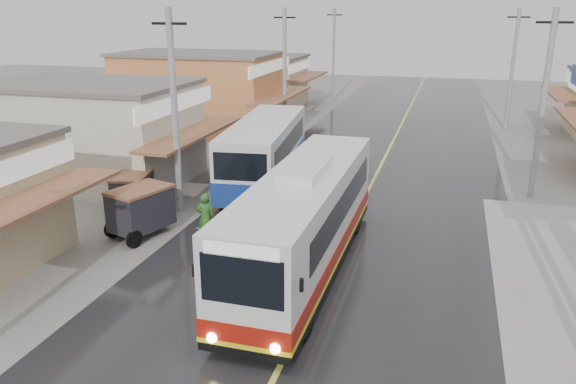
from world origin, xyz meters
name	(u,v)px	position (x,y,z in m)	size (l,w,h in m)	color
ground	(279,369)	(0.00, 0.00, 0.00)	(120.00, 120.00, 0.00)	slate
road	(372,183)	(0.00, 15.00, 0.01)	(12.00, 90.00, 0.02)	black
centre_line	(372,183)	(0.00, 15.00, 0.02)	(0.15, 90.00, 0.01)	#D8CC4C
shopfronts_left	(158,151)	(-13.00, 18.00, 0.00)	(11.00, 44.00, 5.20)	tan
utility_poles_left	(241,167)	(-7.00, 16.00, 0.00)	(1.60, 50.00, 8.00)	gray
utility_poles_right	(530,197)	(7.00, 15.00, 0.00)	(1.60, 36.00, 8.00)	gray
coach_bus	(306,220)	(-0.75, 5.27, 1.66)	(2.64, 11.05, 3.44)	silver
second_bus	(265,152)	(-4.80, 13.34, 1.63)	(3.49, 9.35, 3.03)	silver
cyclist	(209,232)	(-4.26, 5.68, 0.70)	(1.17, 2.09, 2.13)	black
tricycle_near	(140,209)	(-7.19, 6.28, 1.03)	(2.14, 2.70, 1.81)	#26262D
tricycle_far	(132,191)	(-8.79, 8.37, 0.92)	(1.78, 2.16, 1.60)	#26262D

